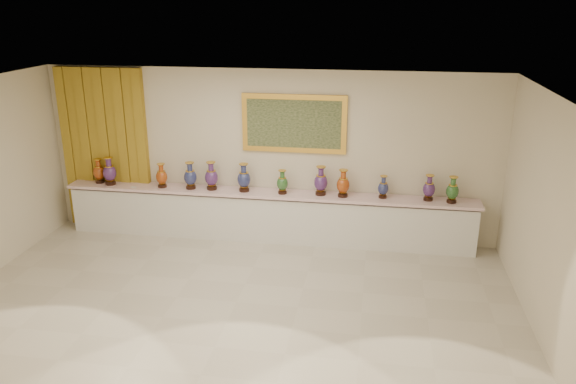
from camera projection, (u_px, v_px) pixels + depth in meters
name	position (u px, v px, depth m)	size (l,w,h in m)	color
ground	(236.00, 302.00, 8.01)	(8.00, 8.00, 0.00)	beige
room	(134.00, 145.00, 10.14)	(8.00, 8.00, 8.00)	beige
counter	(267.00, 216.00, 9.98)	(7.28, 0.48, 0.90)	white
vase_0	(99.00, 172.00, 10.26)	(0.24, 0.24, 0.45)	black
vase_1	(110.00, 172.00, 10.15)	(0.25, 0.25, 0.51)	black
vase_2	(162.00, 177.00, 10.01)	(0.25, 0.25, 0.44)	black
vase_3	(190.00, 177.00, 9.93)	(0.25, 0.25, 0.49)	black
vase_4	(211.00, 177.00, 9.89)	(0.31, 0.31, 0.50)	black
vase_5	(244.00, 179.00, 9.79)	(0.25, 0.25, 0.50)	black
vase_6	(282.00, 183.00, 9.68)	(0.24, 0.24, 0.42)	black
vase_7	(321.00, 182.00, 9.61)	(0.26, 0.26, 0.51)	black
vase_8	(343.00, 185.00, 9.52)	(0.23, 0.23, 0.48)	black
vase_9	(383.00, 188.00, 9.48)	(0.22, 0.22, 0.39)	black
vase_10	(429.00, 189.00, 9.36)	(0.26, 0.26, 0.44)	black
vase_11	(452.00, 191.00, 9.25)	(0.22, 0.22, 0.45)	black
label_card	(134.00, 187.00, 10.07)	(0.10, 0.06, 0.00)	white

